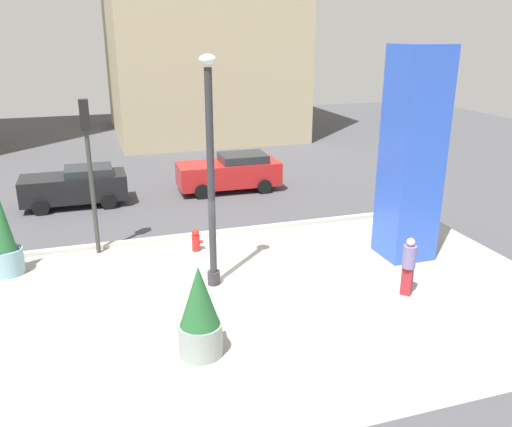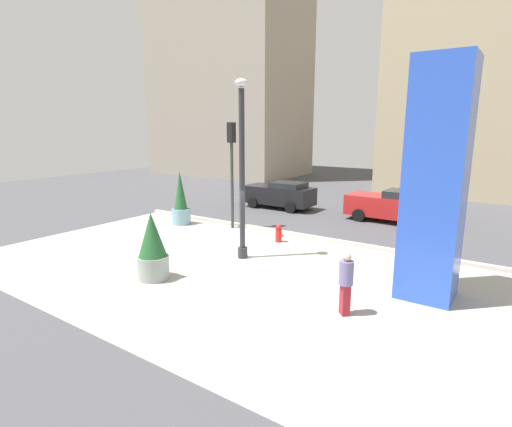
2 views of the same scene
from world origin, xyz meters
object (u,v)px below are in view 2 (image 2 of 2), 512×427
(art_pillar_blue, at_px, (436,182))
(pedestrian_crossing, at_px, (346,281))
(car_far_lane, at_px, (280,194))
(traffic_light_corner, at_px, (232,158))
(potted_plant_curbside, at_px, (181,203))
(car_passing_lane, at_px, (394,206))
(potted_plant_by_pillar, at_px, (152,248))
(fire_hydrant, at_px, (279,233))
(lamp_post, at_px, (242,175))

(art_pillar_blue, relative_size, pedestrian_crossing, 3.91)
(art_pillar_blue, relative_size, car_far_lane, 1.57)
(art_pillar_blue, height_order, traffic_light_corner, art_pillar_blue)
(art_pillar_blue, relative_size, traffic_light_corner, 1.32)
(potted_plant_curbside, distance_m, car_passing_lane, 10.64)
(potted_plant_by_pillar, distance_m, car_far_lane, 12.26)
(art_pillar_blue, bearing_deg, car_far_lane, 139.45)
(fire_hydrant, height_order, car_passing_lane, car_passing_lane)
(potted_plant_by_pillar, distance_m, potted_plant_curbside, 7.36)
(potted_plant_curbside, distance_m, traffic_light_corner, 3.49)
(fire_hydrant, distance_m, car_far_lane, 7.24)
(lamp_post, xyz_separation_m, art_pillar_blue, (6.26, 0.22, 0.18))
(car_passing_lane, height_order, pedestrian_crossing, pedestrian_crossing)
(lamp_post, bearing_deg, car_passing_lane, 72.08)
(lamp_post, distance_m, art_pillar_blue, 6.26)
(traffic_light_corner, relative_size, car_passing_lane, 1.08)
(car_far_lane, bearing_deg, car_passing_lane, 1.75)
(art_pillar_blue, height_order, pedestrian_crossing, art_pillar_blue)
(art_pillar_blue, distance_m, pedestrian_crossing, 3.64)
(fire_hydrant, relative_size, car_passing_lane, 0.17)
(traffic_light_corner, distance_m, pedestrian_crossing, 9.90)
(car_far_lane, bearing_deg, lamp_post, -67.13)
(lamp_post, bearing_deg, traffic_light_corner, 132.36)
(car_far_lane, bearing_deg, potted_plant_curbside, -107.32)
(potted_plant_curbside, relative_size, car_passing_lane, 0.58)
(pedestrian_crossing, bearing_deg, potted_plant_curbside, 155.63)
(art_pillar_blue, height_order, car_far_lane, art_pillar_blue)
(traffic_light_corner, height_order, car_far_lane, traffic_light_corner)
(traffic_light_corner, bearing_deg, car_passing_lane, 43.42)
(pedestrian_crossing, bearing_deg, car_passing_lane, 99.90)
(potted_plant_by_pillar, bearing_deg, car_passing_lane, 72.03)
(fire_hydrant, bearing_deg, potted_plant_curbside, 179.89)
(fire_hydrant, distance_m, car_passing_lane, 7.04)
(art_pillar_blue, bearing_deg, lamp_post, -177.97)
(art_pillar_blue, distance_m, potted_plant_by_pillar, 8.41)
(fire_hydrant, bearing_deg, lamp_post, -90.19)
(lamp_post, height_order, potted_plant_by_pillar, lamp_post)
(potted_plant_curbside, bearing_deg, car_far_lane, 72.68)
(car_far_lane, distance_m, pedestrian_crossing, 13.85)
(lamp_post, relative_size, car_far_lane, 1.52)
(potted_plant_curbside, height_order, pedestrian_crossing, potted_plant_curbside)
(art_pillar_blue, distance_m, car_passing_lane, 9.64)
(potted_plant_by_pillar, distance_m, fire_hydrant, 5.90)
(lamp_post, xyz_separation_m, potted_plant_by_pillar, (-1.07, -3.25, -2.05))
(car_passing_lane, distance_m, pedestrian_crossing, 11.30)
(car_far_lane, height_order, car_passing_lane, car_passing_lane)
(traffic_light_corner, relative_size, pedestrian_crossing, 2.96)
(art_pillar_blue, height_order, fire_hydrant, art_pillar_blue)
(potted_plant_curbside, height_order, traffic_light_corner, traffic_light_corner)
(potted_plant_curbside, xyz_separation_m, fire_hydrant, (5.62, -0.01, -0.70))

